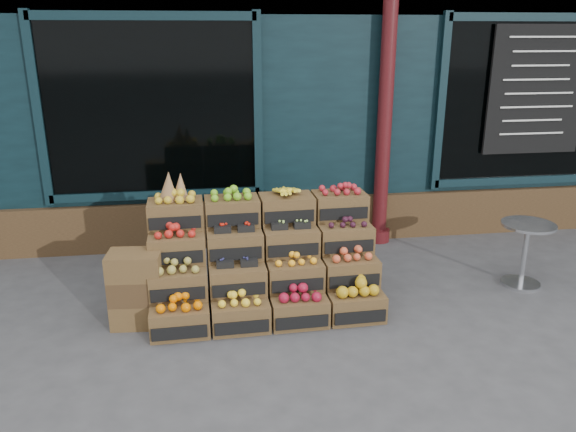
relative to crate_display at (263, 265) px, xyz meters
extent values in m
plane|color=#3F3F42|center=(0.48, -0.49, -0.42)|extent=(60.00, 60.00, 0.00)
cube|color=black|center=(0.48, 4.71, 1.98)|extent=(12.00, 6.00, 4.80)
cube|color=black|center=(0.48, 1.76, 1.08)|extent=(12.00, 0.12, 3.00)
cube|color=#412D1A|center=(0.48, 1.69, -0.12)|extent=(12.00, 0.18, 0.60)
cube|color=black|center=(-1.12, 1.69, 1.33)|extent=(2.40, 0.06, 2.00)
cube|color=black|center=(3.68, 1.69, 1.33)|extent=(2.40, 0.06, 2.00)
cylinder|color=#450F13|center=(1.68, 1.56, 1.18)|extent=(0.18, 0.18, 3.20)
cube|color=black|center=(3.68, 1.61, 1.48)|extent=(1.30, 0.04, 1.60)
cube|color=brown|center=(-0.81, -0.46, -0.29)|extent=(0.54, 0.38, 0.26)
cube|color=black|center=(-0.80, -0.65, -0.31)|extent=(0.49, 0.03, 0.12)
cube|color=#E06700|center=(-0.81, -0.46, -0.11)|extent=(0.43, 0.29, 0.09)
cube|color=brown|center=(-0.26, -0.45, -0.29)|extent=(0.54, 0.38, 0.26)
cube|color=black|center=(-0.25, -0.64, -0.31)|extent=(0.49, 0.03, 0.12)
cube|color=yellow|center=(-0.26, -0.45, -0.11)|extent=(0.43, 0.29, 0.08)
cube|color=brown|center=(0.29, -0.43, -0.29)|extent=(0.54, 0.38, 0.26)
cube|color=black|center=(0.30, -0.63, -0.31)|extent=(0.49, 0.03, 0.12)
cube|color=maroon|center=(0.29, -0.43, -0.11)|extent=(0.43, 0.29, 0.10)
cube|color=brown|center=(0.84, -0.42, -0.29)|extent=(0.54, 0.38, 0.26)
cube|color=black|center=(0.84, -0.61, -0.31)|extent=(0.49, 0.03, 0.12)
cube|color=#B38714|center=(0.84, -0.42, -0.09)|extent=(0.43, 0.29, 0.12)
cube|color=brown|center=(-0.81, -0.24, -0.02)|extent=(0.54, 0.38, 0.26)
cube|color=black|center=(-0.81, -0.43, -0.05)|extent=(0.49, 0.03, 0.12)
cube|color=olive|center=(-0.81, -0.24, 0.15)|extent=(0.43, 0.29, 0.09)
cube|color=brown|center=(-0.26, -0.22, -0.02)|extent=(0.54, 0.38, 0.26)
cube|color=black|center=(-0.26, -0.42, -0.05)|extent=(0.49, 0.03, 0.12)
cube|color=#23234D|center=(-0.26, -0.22, 0.12)|extent=(0.43, 0.29, 0.03)
cube|color=brown|center=(0.29, -0.21, -0.02)|extent=(0.54, 0.38, 0.26)
cube|color=black|center=(0.29, -0.40, -0.05)|extent=(0.49, 0.03, 0.12)
cube|color=#FFA219|center=(0.29, -0.21, 0.14)|extent=(0.43, 0.29, 0.07)
cube|color=brown|center=(0.83, -0.20, -0.02)|extent=(0.54, 0.38, 0.26)
cube|color=black|center=(0.84, -0.39, -0.05)|extent=(0.49, 0.03, 0.12)
cube|color=#CD502E|center=(0.83, -0.20, 0.15)|extent=(0.43, 0.29, 0.08)
cube|color=brown|center=(-0.82, -0.01, 0.24)|extent=(0.54, 0.38, 0.26)
cube|color=black|center=(-0.81, -0.21, 0.21)|extent=(0.49, 0.03, 0.12)
cube|color=#B11C15|center=(-0.82, -0.01, 0.42)|extent=(0.43, 0.29, 0.09)
cube|color=brown|center=(-0.27, 0.00, 0.24)|extent=(0.54, 0.38, 0.26)
cube|color=black|center=(-0.26, -0.19, 0.21)|extent=(0.49, 0.03, 0.12)
cube|color=#B3160A|center=(-0.27, 0.00, 0.39)|extent=(0.43, 0.29, 0.04)
cube|color=brown|center=(0.28, 0.01, 0.24)|extent=(0.54, 0.38, 0.26)
cube|color=black|center=(0.28, -0.18, 0.21)|extent=(0.49, 0.03, 0.12)
cube|color=#A2CE5C|center=(0.28, 0.01, 0.39)|extent=(0.43, 0.29, 0.03)
cube|color=brown|center=(0.83, 0.03, 0.24)|extent=(0.54, 0.38, 0.26)
cube|color=black|center=(0.83, -0.17, 0.21)|extent=(0.49, 0.03, 0.12)
cube|color=black|center=(0.83, 0.03, 0.41)|extent=(0.43, 0.29, 0.07)
cube|color=brown|center=(-0.82, 0.21, 0.50)|extent=(0.54, 0.38, 0.26)
cube|color=black|center=(-0.82, 0.02, 0.48)|extent=(0.49, 0.03, 0.12)
cube|color=gold|center=(-0.82, 0.21, 0.68)|extent=(0.43, 0.29, 0.09)
cube|color=brown|center=(-0.27, 0.22, 0.50)|extent=(0.54, 0.38, 0.26)
cube|color=black|center=(-0.27, 0.03, 0.48)|extent=(0.49, 0.03, 0.12)
cube|color=#6DB41F|center=(-0.27, 0.22, 0.68)|extent=(0.43, 0.29, 0.09)
cube|color=brown|center=(0.27, 0.24, 0.50)|extent=(0.54, 0.38, 0.26)
cube|color=black|center=(0.28, 0.04, 0.48)|extent=(0.49, 0.03, 0.12)
cube|color=yellow|center=(0.27, 0.24, 0.68)|extent=(0.43, 0.29, 0.08)
cube|color=brown|center=(0.82, 0.25, 0.50)|extent=(0.54, 0.38, 0.26)
cube|color=black|center=(0.83, 0.06, 0.48)|extent=(0.49, 0.03, 0.12)
cube|color=#A71D28|center=(0.82, 0.25, 0.68)|extent=(0.43, 0.29, 0.08)
cube|color=#412D1A|center=(0.01, -0.22, -0.29)|extent=(2.18, 0.42, 0.26)
cube|color=#412D1A|center=(0.01, 0.01, -0.16)|extent=(2.18, 0.42, 0.53)
cube|color=#412D1A|center=(0.00, 0.23, -0.02)|extent=(2.18, 0.42, 0.79)
cone|color=olive|center=(-0.87, 0.21, 0.79)|extent=(0.18, 0.18, 0.30)
cone|color=olive|center=(-0.76, 0.25, 0.77)|extent=(0.16, 0.16, 0.26)
cube|color=brown|center=(-1.19, -0.23, -0.30)|extent=(0.50, 0.37, 0.24)
cube|color=#412D1A|center=(-1.19, -0.23, -0.06)|extent=(0.50, 0.37, 0.24)
cube|color=brown|center=(-1.19, -0.23, 0.18)|extent=(0.50, 0.37, 0.24)
cylinder|color=#ACAEB3|center=(2.81, 0.04, -0.41)|extent=(0.41, 0.41, 0.03)
cylinder|color=#ACAEB3|center=(2.81, 0.04, -0.08)|extent=(0.06, 0.06, 0.67)
cylinder|color=#ACAEB3|center=(2.81, 0.04, 0.27)|extent=(0.56, 0.56, 0.03)
imported|color=#18561B|center=(-1.44, 2.18, 0.63)|extent=(0.90, 0.76, 2.09)
camera|label=1|loc=(-0.50, -5.08, 2.21)|focal=35.00mm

